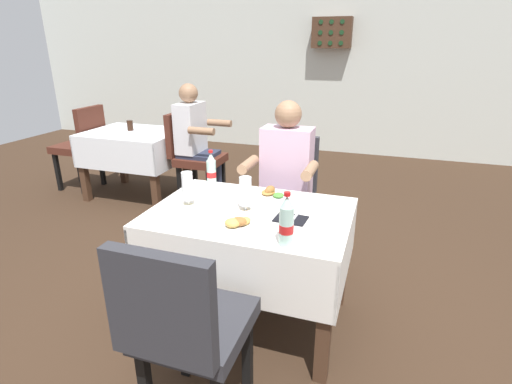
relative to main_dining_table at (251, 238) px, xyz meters
The scene contains 19 objects.
ground_plane 0.57m from the main_dining_table, 162.23° to the left, with size 11.00×11.00×0.00m, color #382619.
back_wall 4.47m from the main_dining_table, 91.06° to the left, with size 11.00×0.12×3.17m, color silver.
main_dining_table is the anchor object (origin of this frame).
chair_far_diner_seat 0.79m from the main_dining_table, 90.00° to the left, with size 0.44×0.50×0.97m.
chair_near_camera_side 0.79m from the main_dining_table, 90.00° to the right, with size 0.44×0.50×0.97m.
seated_diner_far 0.70m from the main_dining_table, 88.35° to the left, with size 0.50×0.46×1.26m.
plate_near_camera 0.29m from the main_dining_table, 86.79° to the right, with size 0.24×0.24×0.06m.
plate_far_diner 0.30m from the main_dining_table, 77.00° to the left, with size 0.23×0.23×0.07m.
beer_glass_left 0.47m from the main_dining_table, behind, with size 0.07×0.07×0.20m.
beer_glass_middle 0.28m from the main_dining_table, behind, with size 0.07×0.07×0.20m.
cola_bottle_primary 0.58m from the main_dining_table, 139.99° to the left, with size 0.06×0.06×0.24m.
cola_bottle_secondary 0.52m from the main_dining_table, 48.01° to the right, with size 0.07×0.07×0.27m.
napkin_cutlery_set 0.31m from the main_dining_table, ahead, with size 0.18×0.19×0.01m.
background_dining_table 2.52m from the main_dining_table, 139.79° to the left, with size 1.00×0.78×0.73m.
background_chair_left 3.10m from the main_dining_table, 148.29° to the left, with size 0.50×0.44×0.97m.
background_chair_right 2.03m from the main_dining_table, 126.77° to the left, with size 0.50×0.44×0.97m.
background_patron 2.01m from the main_dining_table, 125.65° to the left, with size 0.46×0.50×1.26m.
background_table_tumbler 2.60m from the main_dining_table, 139.92° to the left, with size 0.06×0.06×0.11m, color black.
wall_bottle_rack 4.36m from the main_dining_table, 93.14° to the left, with size 0.56×0.21×0.42m.
Camera 1 is at (0.77, -1.95, 1.62)m, focal length 27.57 mm.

